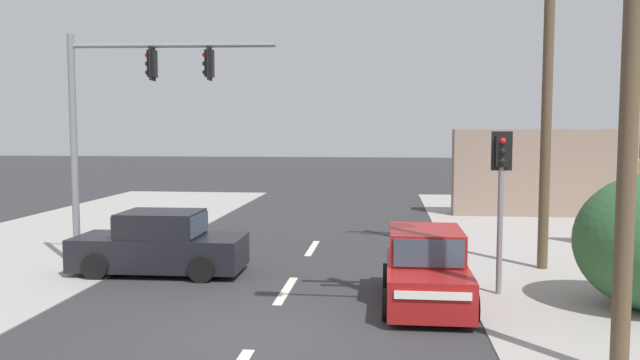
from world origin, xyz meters
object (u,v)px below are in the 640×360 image
at_px(traffic_signal_mast, 123,108).
at_px(hatchback_receding_far, 426,270).
at_px(sedan_oncoming_near, 160,245).
at_px(pedestal_signal_right_kerb, 501,185).
at_px(utility_pole_midground_right, 548,57).

bearing_deg(traffic_signal_mast, hatchback_receding_far, -18.33).
relative_size(traffic_signal_mast, sedan_oncoming_near, 1.41).
bearing_deg(pedestal_signal_right_kerb, sedan_oncoming_near, 171.36).
relative_size(pedestal_signal_right_kerb, hatchback_receding_far, 0.98).
height_order(utility_pole_midground_right, pedestal_signal_right_kerb, utility_pole_midground_right).
relative_size(utility_pole_midground_right, hatchback_receding_far, 2.84).
xyz_separation_m(sedan_oncoming_near, hatchback_receding_far, (6.45, -2.09, -0.00)).
distance_m(utility_pole_midground_right, traffic_signal_mast, 10.83).
xyz_separation_m(utility_pole_midground_right, traffic_signal_mast, (-10.70, -1.07, -1.27)).
bearing_deg(sedan_oncoming_near, pedestal_signal_right_kerb, -8.64).
height_order(utility_pole_midground_right, traffic_signal_mast, utility_pole_midground_right).
height_order(utility_pole_midground_right, sedan_oncoming_near, utility_pole_midground_right).
bearing_deg(hatchback_receding_far, utility_pole_midground_right, 48.13).
bearing_deg(sedan_oncoming_near, utility_pole_midground_right, 8.70).
height_order(sedan_oncoming_near, hatchback_receding_far, sedan_oncoming_near).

